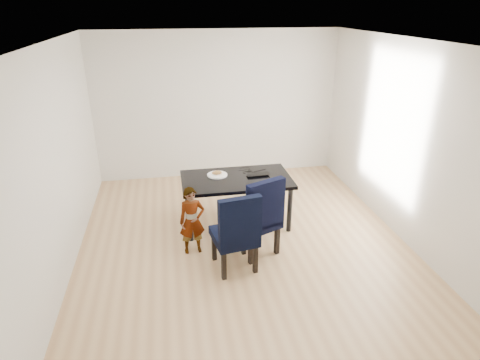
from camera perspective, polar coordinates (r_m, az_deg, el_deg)
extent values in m
cube|color=tan|center=(5.79, 0.36, -8.56)|extent=(4.50, 5.00, 0.01)
cube|color=white|center=(4.90, 0.45, 19.26)|extent=(4.50, 5.00, 0.01)
cube|color=silver|center=(7.57, -3.20, 10.46)|extent=(4.50, 0.01, 2.70)
cube|color=white|center=(3.03, 9.46, -11.79)|extent=(4.50, 0.01, 2.70)
cube|color=silver|center=(5.28, -24.43, 2.32)|extent=(0.01, 5.00, 2.70)
cube|color=silver|center=(6.01, 22.11, 5.17)|extent=(0.01, 5.00, 2.70)
cube|color=black|center=(6.03, -0.51, -3.00)|extent=(1.60, 0.90, 0.75)
cube|color=black|center=(4.98, -0.85, -7.06)|extent=(0.59, 0.61, 1.07)
cube|color=black|center=(5.28, 2.11, -4.88)|extent=(0.71, 0.72, 1.12)
imported|color=orange|center=(5.34, -6.83, -5.78)|extent=(0.36, 0.25, 0.94)
cylinder|color=white|center=(5.97, -3.25, 0.73)|extent=(0.31, 0.31, 0.02)
ellipsoid|color=olive|center=(5.95, -3.31, 1.06)|extent=(0.16, 0.09, 0.06)
imported|color=black|center=(6.00, 2.45, 0.94)|extent=(0.35, 0.24, 0.03)
torus|color=black|center=(6.08, 1.10, 1.15)|extent=(0.18, 0.18, 0.01)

